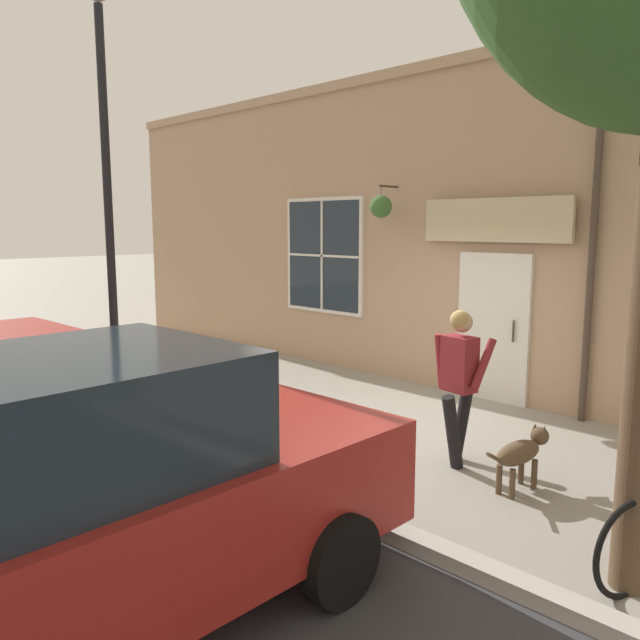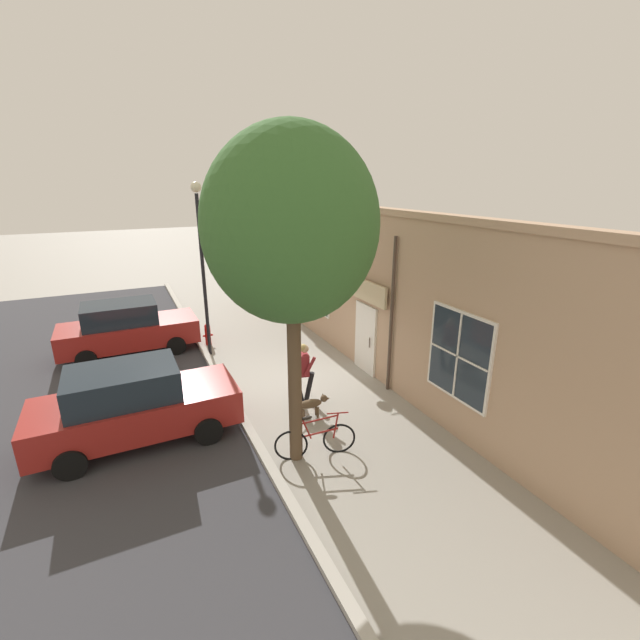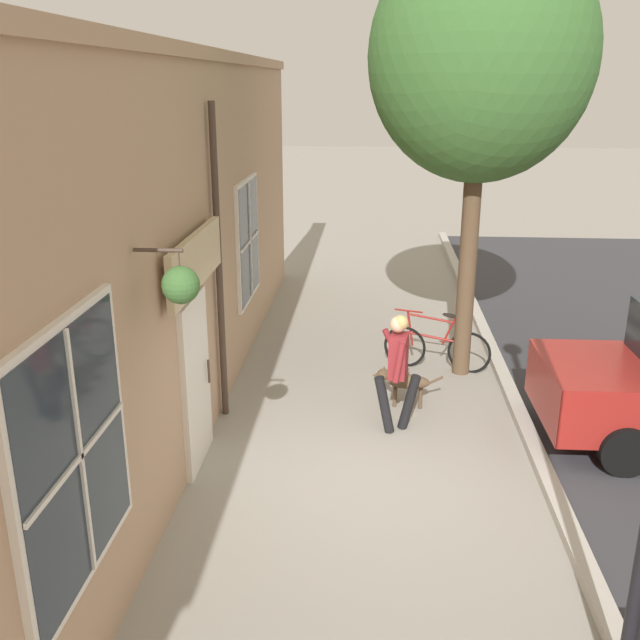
{
  "view_description": "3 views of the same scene",
  "coord_description": "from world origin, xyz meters",
  "px_view_note": "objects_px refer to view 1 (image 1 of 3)",
  "views": [
    {
      "loc": [
        5.71,
        4.57,
        2.47
      ],
      "look_at": [
        -0.35,
        -1.46,
        1.18
      ],
      "focal_mm": 35.0,
      "sensor_mm": 36.0,
      "label": 1
    },
    {
      "loc": [
        4.2,
        10.42,
        5.58
      ],
      "look_at": [
        -1.06,
        -0.67,
        1.53
      ],
      "focal_mm": 24.0,
      "sensor_mm": 36.0,
      "label": 2
    },
    {
      "loc": [
        -0.11,
        -7.5,
        4.46
      ],
      "look_at": [
        -0.79,
        1.67,
        1.37
      ],
      "focal_mm": 40.0,
      "sensor_mm": 36.0,
      "label": 3
    }
  ],
  "objects_px": {
    "pedestrian_walking": "(459,373)",
    "parked_car_mid_block": "(67,503)",
    "dog_on_leash": "(522,452)",
    "fire_hydrant": "(95,369)",
    "street_lamp": "(105,141)"
  },
  "relations": [
    {
      "from": "pedestrian_walking",
      "to": "parked_car_mid_block",
      "type": "height_order",
      "value": "parked_car_mid_block"
    },
    {
      "from": "dog_on_leash",
      "to": "fire_hydrant",
      "type": "relative_size",
      "value": 1.32
    },
    {
      "from": "parked_car_mid_block",
      "to": "pedestrian_walking",
      "type": "bearing_deg",
      "value": 179.21
    },
    {
      "from": "pedestrian_walking",
      "to": "fire_hydrant",
      "type": "distance_m",
      "value": 5.47
    },
    {
      "from": "dog_on_leash",
      "to": "parked_car_mid_block",
      "type": "xyz_separation_m",
      "value": [
        3.92,
        -0.84,
        0.51
      ]
    },
    {
      "from": "parked_car_mid_block",
      "to": "street_lamp",
      "type": "bearing_deg",
      "value": -120.2
    },
    {
      "from": "parked_car_mid_block",
      "to": "fire_hydrant",
      "type": "bearing_deg",
      "value": -116.75
    },
    {
      "from": "pedestrian_walking",
      "to": "parked_car_mid_block",
      "type": "bearing_deg",
      "value": -0.79
    },
    {
      "from": "street_lamp",
      "to": "fire_hydrant",
      "type": "height_order",
      "value": "street_lamp"
    },
    {
      "from": "fire_hydrant",
      "to": "dog_on_leash",
      "type": "bearing_deg",
      "value": 102.28
    },
    {
      "from": "dog_on_leash",
      "to": "parked_car_mid_block",
      "type": "height_order",
      "value": "parked_car_mid_block"
    },
    {
      "from": "street_lamp",
      "to": "parked_car_mid_block",
      "type": "bearing_deg",
      "value": 59.8
    },
    {
      "from": "fire_hydrant",
      "to": "parked_car_mid_block",
      "type": "bearing_deg",
      "value": 63.25
    },
    {
      "from": "parked_car_mid_block",
      "to": "fire_hydrant",
      "type": "distance_m",
      "value": 5.83
    },
    {
      "from": "dog_on_leash",
      "to": "street_lamp",
      "type": "bearing_deg",
      "value": -74.18
    }
  ]
}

